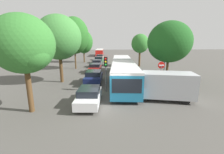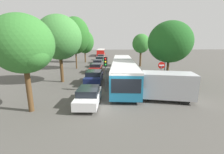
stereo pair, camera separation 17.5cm
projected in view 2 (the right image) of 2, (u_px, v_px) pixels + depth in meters
The scene contains 19 objects.
ground_plane at pixel (112, 104), 11.78m from camera, with size 200.00×200.00×0.00m, color #4F4C47.
articulated_bus at pixel (123, 69), 19.31m from camera, with size 4.16×17.16×2.52m.
city_bus_rear at pixel (101, 52), 56.67m from camera, with size 2.82×11.41×2.44m.
queued_car_white at pixel (89, 96), 11.54m from camera, with size 1.92×4.01×1.36m.
queued_car_navy at pixel (94, 77), 17.80m from camera, with size 2.12×4.43×1.50m.
queued_car_red at pixel (96, 68), 24.41m from camera, with size 2.03×4.24×1.44m.
queued_car_graphite at pixel (98, 63), 30.04m from camera, with size 2.02×4.21×1.43m.
queued_car_green at pixel (100, 60), 35.87m from camera, with size 2.16×4.51×1.53m.
queued_car_tan at pixel (101, 57), 42.46m from camera, with size 2.15×4.50×1.52m.
white_van at pixel (164, 85), 12.37m from camera, with size 5.30×2.98×2.31m.
traffic_light at pixel (106, 66), 14.22m from camera, with size 0.36×0.39×3.40m.
no_entry_sign at pixel (161, 71), 15.26m from camera, with size 0.70×0.08×2.82m.
direction_sign_post at pixel (165, 61), 17.81m from camera, with size 0.40×1.37×3.60m.
tree_left_near at pixel (24, 46), 9.48m from camera, with size 3.86×3.86×6.48m.
tree_left_mid at pixel (60, 39), 17.38m from camera, with size 5.14×5.14×7.85m.
tree_left_far at pixel (75, 37), 26.65m from camera, with size 5.18×5.18×9.20m.
tree_left_distant at pixel (85, 42), 36.24m from camera, with size 4.43×4.43×7.70m.
tree_right_near at pixel (170, 43), 17.71m from camera, with size 5.10×5.10×7.21m.
tree_right_mid at pixel (141, 44), 29.77m from camera, with size 3.46×3.46×6.47m.
Camera 2 is at (-0.58, -11.00, 4.67)m, focal length 24.00 mm.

